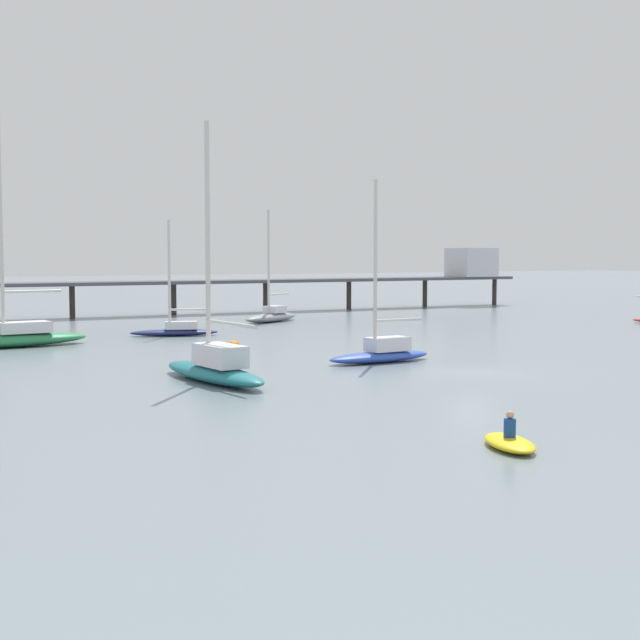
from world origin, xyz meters
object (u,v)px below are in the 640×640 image
at_px(dinghy_yellow, 510,442).
at_px(mooring_buoy_outer, 233,348).
at_px(pier, 297,275).
at_px(sailboat_teal, 215,365).
at_px(sailboat_blue, 382,350).
at_px(sailboat_navy, 176,328).
at_px(sailboat_green, 13,334).
at_px(sailboat_gray, 272,315).

bearing_deg(dinghy_yellow, mooring_buoy_outer, 86.34).
height_order(pier, sailboat_teal, sailboat_teal).
relative_size(pier, dinghy_yellow, 25.80).
distance_m(pier, sailboat_teal, 51.14).
distance_m(sailboat_teal, sailboat_blue, 11.04).
bearing_deg(mooring_buoy_outer, sailboat_navy, 85.44).
relative_size(pier, sailboat_navy, 9.56).
bearing_deg(sailboat_blue, sailboat_teal, -163.48).
height_order(sailboat_green, dinghy_yellow, sailboat_green).
bearing_deg(sailboat_green, dinghy_yellow, -77.17).
distance_m(sailboat_teal, mooring_buoy_outer, 10.39).
bearing_deg(sailboat_teal, mooring_buoy_outer, 63.89).
xyz_separation_m(sailboat_green, sailboat_navy, (11.37, 2.83, -0.24)).
height_order(sailboat_gray, dinghy_yellow, sailboat_gray).
xyz_separation_m(sailboat_navy, sailboat_blue, (4.92, -19.99, 0.10)).
height_order(sailboat_teal, mooring_buoy_outer, sailboat_teal).
distance_m(pier, sailboat_gray, 15.01).
bearing_deg(sailboat_teal, sailboat_blue, 16.52).
bearing_deg(pier, sailboat_green, -142.05).
relative_size(pier, sailboat_gray, 8.24).
bearing_deg(pier, sailboat_blue, -109.51).
bearing_deg(pier, mooring_buoy_outer, -120.47).
bearing_deg(mooring_buoy_outer, sailboat_teal, -116.11).
relative_size(sailboat_green, mooring_buoy_outer, 16.84).
bearing_deg(sailboat_gray, pier, 56.19).
height_order(sailboat_green, sailboat_navy, sailboat_green).
distance_m(sailboat_teal, sailboat_green, 21.08).
distance_m(sailboat_green, sailboat_blue, 23.65).
xyz_separation_m(sailboat_green, mooring_buoy_outer, (10.27, -10.97, -0.34)).
bearing_deg(sailboat_green, sailboat_teal, -74.32).
bearing_deg(dinghy_yellow, sailboat_navy, 86.03).
xyz_separation_m(sailboat_teal, sailboat_navy, (5.67, 23.13, -0.23)).
bearing_deg(pier, sailboat_navy, -132.57).
height_order(sailboat_green, sailboat_gray, sailboat_green).
height_order(sailboat_blue, mooring_buoy_outer, sailboat_blue).
xyz_separation_m(pier, sailboat_gray, (-8.18, -12.21, -3.03)).
xyz_separation_m(sailboat_green, sailboat_blue, (16.28, -17.16, -0.14)).
xyz_separation_m(sailboat_green, sailboat_gray, (22.73, 11.89, -0.18)).
bearing_deg(sailboat_teal, dinghy_yellow, -80.59).
height_order(sailboat_gray, sailboat_navy, sailboat_gray).
xyz_separation_m(sailboat_teal, sailboat_gray, (17.03, 32.19, -0.17)).
height_order(pier, sailboat_gray, sailboat_gray).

